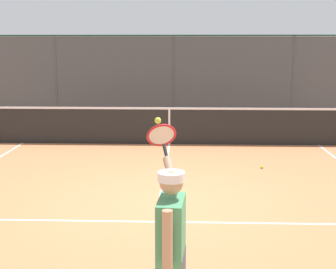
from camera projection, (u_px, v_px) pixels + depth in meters
name	position (u px, v px, depth m)	size (l,w,h in m)	color
ground_plane	(160.00, 202.00, 7.81)	(60.00, 60.00, 0.00)	#C67A4C
court_line_markings	(155.00, 228.00, 6.68)	(7.76, 10.03, 0.01)	white
fence_backdrop	(174.00, 77.00, 16.63)	(19.01, 1.37, 2.87)	#474C51
tennis_net	(169.00, 125.00, 12.23)	(9.97, 0.09, 1.07)	#2D2D2D
tennis_player	(171.00, 246.00, 3.97)	(0.41, 1.34, 1.83)	black
tennis_ball_mid_court	(262.00, 167.00, 9.90)	(0.07, 0.07, 0.07)	#C1D138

